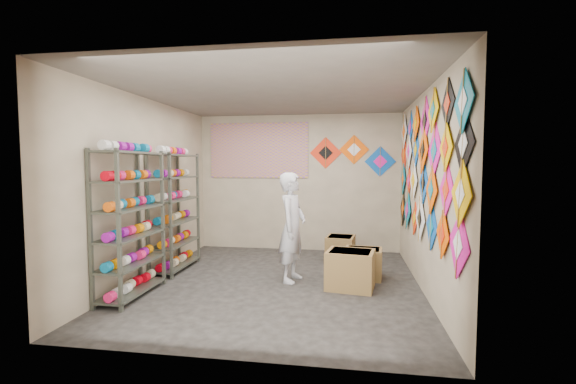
% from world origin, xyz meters
% --- Properties ---
extents(ground, '(4.50, 4.50, 0.00)m').
position_xyz_m(ground, '(0.00, 0.00, 0.00)').
color(ground, black).
extents(room_walls, '(4.50, 4.50, 4.50)m').
position_xyz_m(room_walls, '(0.00, 0.00, 1.64)').
color(room_walls, '#B6A68B').
rests_on(room_walls, ground).
extents(shelf_rack_front, '(0.40, 1.10, 1.90)m').
position_xyz_m(shelf_rack_front, '(-1.78, -0.85, 0.95)').
color(shelf_rack_front, '#4C5147').
rests_on(shelf_rack_front, ground).
extents(shelf_rack_back, '(0.40, 1.10, 1.90)m').
position_xyz_m(shelf_rack_back, '(-1.78, 0.45, 0.95)').
color(shelf_rack_back, '#4C5147').
rests_on(shelf_rack_back, ground).
extents(string_spools, '(0.12, 2.36, 0.12)m').
position_xyz_m(string_spools, '(-1.78, -0.20, 1.05)').
color(string_spools, '#FE1D69').
rests_on(string_spools, ground).
extents(kite_wall_display, '(0.05, 4.31, 2.03)m').
position_xyz_m(kite_wall_display, '(1.98, 0.03, 1.64)').
color(kite_wall_display, '#DE1499').
rests_on(kite_wall_display, room_walls).
extents(back_wall_kites, '(1.66, 0.02, 0.82)m').
position_xyz_m(back_wall_kites, '(1.06, 2.24, 1.91)').
color(back_wall_kites, red).
rests_on(back_wall_kites, room_walls).
extents(poster, '(2.00, 0.01, 1.10)m').
position_xyz_m(poster, '(-0.80, 2.23, 2.00)').
color(poster, '#884AA1').
rests_on(poster, room_walls).
extents(shopkeeper, '(0.73, 0.61, 1.59)m').
position_xyz_m(shopkeeper, '(0.19, 0.14, 0.80)').
color(shopkeeper, silver).
rests_on(shopkeeper, ground).
extents(carton_a, '(0.70, 0.62, 0.53)m').
position_xyz_m(carton_a, '(1.03, -0.10, 0.26)').
color(carton_a, olive).
rests_on(carton_a, ground).
extents(carton_b, '(0.59, 0.50, 0.45)m').
position_xyz_m(carton_b, '(1.23, 0.43, 0.22)').
color(carton_b, olive).
rests_on(carton_b, ground).
extents(carton_c, '(0.54, 0.58, 0.45)m').
position_xyz_m(carton_c, '(0.87, 1.39, 0.23)').
color(carton_c, olive).
rests_on(carton_c, ground).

